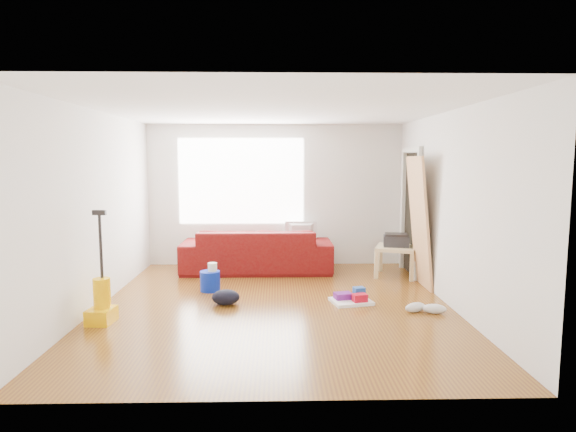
{
  "coord_description": "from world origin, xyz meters",
  "views": [
    {
      "loc": [
        0.03,
        -6.06,
        1.87
      ],
      "look_at": [
        0.19,
        0.6,
        1.1
      ],
      "focal_mm": 30.0,
      "sensor_mm": 36.0,
      "label": 1
    }
  ],
  "objects_px": {
    "side_table": "(396,251)",
    "cleaning_tray": "(352,298)",
    "bucket": "(210,291)",
    "vacuum": "(102,302)",
    "tv_stand": "(301,253)",
    "backpack": "(226,305)",
    "sofa": "(257,271)"
  },
  "relations": [
    {
      "from": "sofa",
      "to": "backpack",
      "type": "bearing_deg",
      "value": 80.1
    },
    {
      "from": "sofa",
      "to": "tv_stand",
      "type": "height_order",
      "value": "tv_stand"
    },
    {
      "from": "side_table",
      "to": "vacuum",
      "type": "distance_m",
      "value": 4.5
    },
    {
      "from": "side_table",
      "to": "cleaning_tray",
      "type": "distance_m",
      "value": 1.75
    },
    {
      "from": "vacuum",
      "to": "side_table",
      "type": "bearing_deg",
      "value": 34.98
    },
    {
      "from": "cleaning_tray",
      "to": "backpack",
      "type": "bearing_deg",
      "value": -177.96
    },
    {
      "from": "backpack",
      "to": "vacuum",
      "type": "xyz_separation_m",
      "value": [
        -1.36,
        -0.65,
        0.24
      ]
    },
    {
      "from": "cleaning_tray",
      "to": "sofa",
      "type": "bearing_deg",
      "value": 125.59
    },
    {
      "from": "backpack",
      "to": "vacuum",
      "type": "height_order",
      "value": "vacuum"
    },
    {
      "from": "tv_stand",
      "to": "cleaning_tray",
      "type": "height_order",
      "value": "tv_stand"
    },
    {
      "from": "sofa",
      "to": "tv_stand",
      "type": "distance_m",
      "value": 0.84
    },
    {
      "from": "sofa",
      "to": "tv_stand",
      "type": "bearing_deg",
      "value": -160.35
    },
    {
      "from": "sofa",
      "to": "tv_stand",
      "type": "xyz_separation_m",
      "value": [
        0.76,
        0.27,
        0.25
      ]
    },
    {
      "from": "bucket",
      "to": "tv_stand",
      "type": "bearing_deg",
      "value": 47.38
    },
    {
      "from": "tv_stand",
      "to": "bucket",
      "type": "relative_size",
      "value": 2.76
    },
    {
      "from": "vacuum",
      "to": "tv_stand",
      "type": "bearing_deg",
      "value": 55.57
    },
    {
      "from": "bucket",
      "to": "vacuum",
      "type": "distance_m",
      "value": 1.72
    },
    {
      "from": "tv_stand",
      "to": "cleaning_tray",
      "type": "bearing_deg",
      "value": -57.99
    },
    {
      "from": "bucket",
      "to": "vacuum",
      "type": "bearing_deg",
      "value": -128.72
    },
    {
      "from": "backpack",
      "to": "vacuum",
      "type": "bearing_deg",
      "value": -153.86
    },
    {
      "from": "side_table",
      "to": "backpack",
      "type": "distance_m",
      "value": 3.02
    },
    {
      "from": "backpack",
      "to": "cleaning_tray",
      "type": "bearing_deg",
      "value": 2.52
    },
    {
      "from": "tv_stand",
      "to": "backpack",
      "type": "distance_m",
      "value": 2.45
    },
    {
      "from": "tv_stand",
      "to": "backpack",
      "type": "xyz_separation_m",
      "value": [
        -1.09,
        -2.18,
        -0.25
      ]
    },
    {
      "from": "side_table",
      "to": "bucket",
      "type": "height_order",
      "value": "side_table"
    },
    {
      "from": "tv_stand",
      "to": "side_table",
      "type": "distance_m",
      "value": 1.66
    },
    {
      "from": "tv_stand",
      "to": "backpack",
      "type": "bearing_deg",
      "value": -99.55
    },
    {
      "from": "tv_stand",
      "to": "side_table",
      "type": "height_order",
      "value": "side_table"
    },
    {
      "from": "sofa",
      "to": "backpack",
      "type": "relative_size",
      "value": 6.94
    },
    {
      "from": "side_table",
      "to": "backpack",
      "type": "bearing_deg",
      "value": -149.97
    },
    {
      "from": "bucket",
      "to": "cleaning_tray",
      "type": "distance_m",
      "value": 2.05
    },
    {
      "from": "side_table",
      "to": "bucket",
      "type": "xyz_separation_m",
      "value": [
        -2.88,
        -0.82,
        -0.41
      ]
    }
  ]
}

